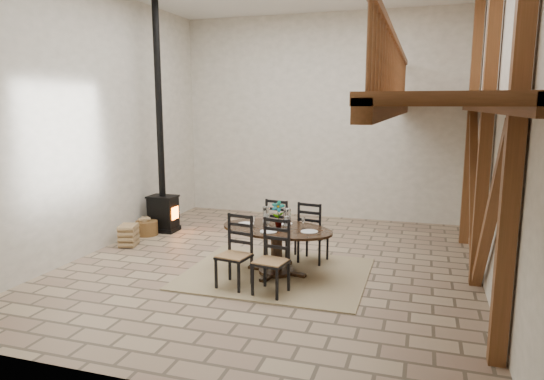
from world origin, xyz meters
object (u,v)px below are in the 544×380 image
(wood_stove, at_px, (162,181))
(log_stack, at_px, (129,235))
(dining_table, at_px, (277,248))
(log_basket, at_px, (147,227))

(wood_stove, height_order, log_stack, wood_stove)
(dining_table, distance_m, log_stack, 3.40)
(wood_stove, xyz_separation_m, log_stack, (-0.07, -1.26, -0.92))
(log_stack, bearing_deg, log_basket, 97.15)
(dining_table, bearing_deg, log_basket, 165.21)
(dining_table, height_order, wood_stove, wood_stove)
(log_basket, distance_m, log_stack, 0.85)
(log_basket, relative_size, log_stack, 0.94)
(wood_stove, distance_m, log_basket, 1.06)
(dining_table, bearing_deg, wood_stove, 158.33)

